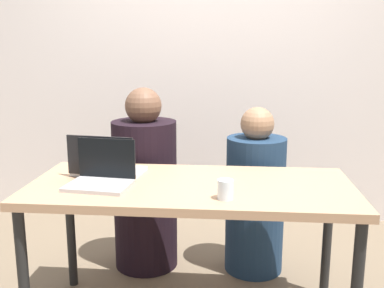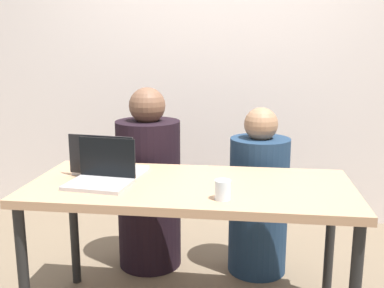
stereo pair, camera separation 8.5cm
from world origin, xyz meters
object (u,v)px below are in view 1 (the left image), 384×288
person_on_right (255,199)px  laptop_front_left (102,176)px  person_on_left (145,189)px  water_glass_right (225,191)px  laptop_back_left (106,166)px

person_on_right → laptop_front_left: bearing=29.2°
person_on_left → laptop_front_left: (-0.08, -0.66, 0.27)m
person_on_left → person_on_right: person_on_left is taller
water_glass_right → laptop_back_left: bearing=152.3°
person_on_right → water_glass_right: (-0.17, -0.81, 0.31)m
laptop_front_left → person_on_left: bearing=89.9°
person_on_right → water_glass_right: person_on_right is taller
person_on_left → water_glass_right: (0.51, -0.81, 0.27)m
person_on_left → water_glass_right: 0.99m
laptop_front_left → laptop_back_left: size_ratio=0.84×
laptop_back_left → water_glass_right: size_ratio=4.33×
laptop_back_left → person_on_right: bearing=-140.8°
laptop_front_left → laptop_back_left: bearing=104.7°
person_on_right → laptop_back_left: person_on_right is taller
person_on_left → person_on_right: 0.69m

